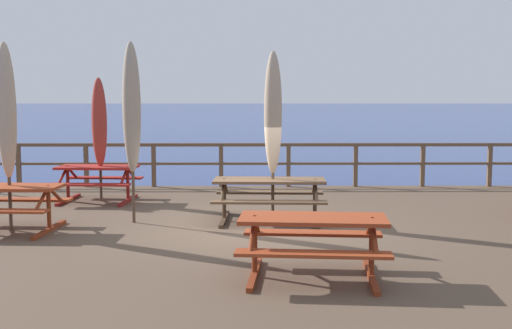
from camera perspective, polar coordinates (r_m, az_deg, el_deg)
ground_plane at (r=11.14m, az=0.03°, el=-9.68°), size 600.00×600.00×0.00m
wooden_deck at (r=11.04m, az=0.03°, el=-7.67°), size 15.44×10.13×0.80m
railing_waterside_far at (r=15.71m, az=-0.11°, el=0.68°), size 15.24×0.10×1.09m
picnic_table_front_right at (r=11.33m, az=1.22°, el=-2.36°), size 2.05×1.48×0.78m
picnic_table_mid_right at (r=13.91m, az=-14.14°, el=-1.01°), size 1.75×1.50×0.78m
picnic_table_mid_left at (r=11.30m, az=-21.68°, el=-2.84°), size 1.87×1.50×0.78m
picnic_table_mid_centre at (r=7.83m, az=5.16°, el=-6.25°), size 1.92×1.56×0.78m
patio_umbrella_short_back at (r=11.26m, az=1.55°, el=4.63°), size 0.32×0.32×3.05m
patio_umbrella_short_mid at (r=13.84m, az=-13.99°, el=3.67°), size 0.32×0.32×2.65m
patio_umbrella_tall_mid_left at (r=11.23m, az=-21.65°, el=4.49°), size 0.32×0.32×3.14m
patio_umbrella_tall_mid_right at (r=11.29m, az=-11.18°, el=5.00°), size 0.32×0.32×3.20m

